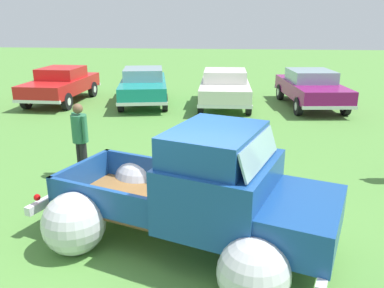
{
  "coord_description": "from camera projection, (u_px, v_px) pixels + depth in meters",
  "views": [
    {
      "loc": [
        0.7,
        -5.46,
        3.4
      ],
      "look_at": [
        0.0,
        1.77,
        1.05
      ],
      "focal_mm": 36.64,
      "sensor_mm": 36.0,
      "label": 1
    }
  ],
  "objects": [
    {
      "name": "ground_plane",
      "position": [
        181.0,
        240.0,
        6.28
      ],
      "size": [
        80.0,
        80.0,
        0.0
      ],
      "primitive_type": "plane",
      "color": "#548C3D"
    },
    {
      "name": "vintage_pickup_truck",
      "position": [
        204.0,
        202.0,
        5.89
      ],
      "size": [
        5.0,
        3.86,
        1.96
      ],
      "rotation": [
        0.0,
        0.0,
        -0.34
      ],
      "color": "black",
      "rests_on": "ground"
    },
    {
      "name": "show_car_0",
      "position": [
        61.0,
        84.0,
        16.27
      ],
      "size": [
        1.97,
        4.32,
        1.43
      ],
      "rotation": [
        0.0,
        0.0,
        -1.6
      ],
      "color": "black",
      "rests_on": "ground"
    },
    {
      "name": "show_car_1",
      "position": [
        143.0,
        84.0,
        16.02
      ],
      "size": [
        2.64,
        4.76,
        1.43
      ],
      "rotation": [
        0.0,
        0.0,
        -1.38
      ],
      "color": "black",
      "rests_on": "ground"
    },
    {
      "name": "show_car_2",
      "position": [
        225.0,
        87.0,
        15.49
      ],
      "size": [
        2.02,
        4.31,
        1.43
      ],
      "rotation": [
        0.0,
        0.0,
        -1.55
      ],
      "color": "black",
      "rests_on": "ground"
    },
    {
      "name": "show_car_3",
      "position": [
        311.0,
        87.0,
        15.44
      ],
      "size": [
        2.4,
        4.66,
        1.43
      ],
      "rotation": [
        0.0,
        0.0,
        -1.46
      ],
      "color": "black",
      "rests_on": "ground"
    },
    {
      "name": "spectator_1",
      "position": [
        80.0,
        136.0,
        8.52
      ],
      "size": [
        0.48,
        0.48,
        1.66
      ],
      "rotation": [
        0.0,
        0.0,
        4.01
      ],
      "color": "black",
      "rests_on": "ground"
    }
  ]
}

